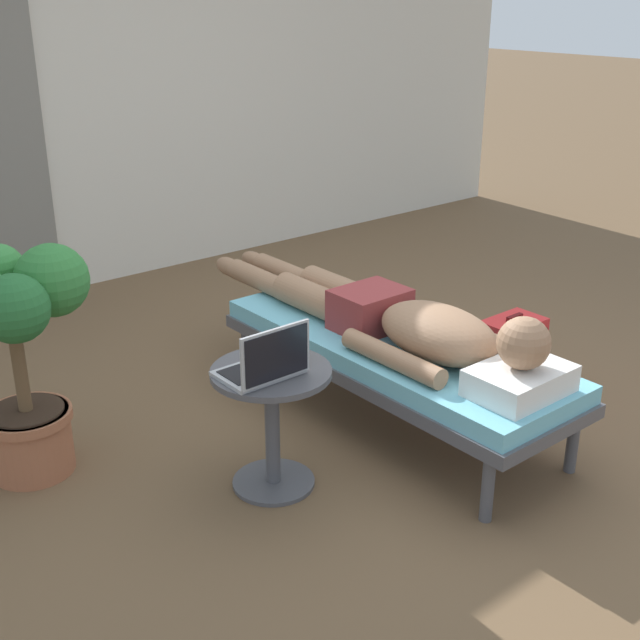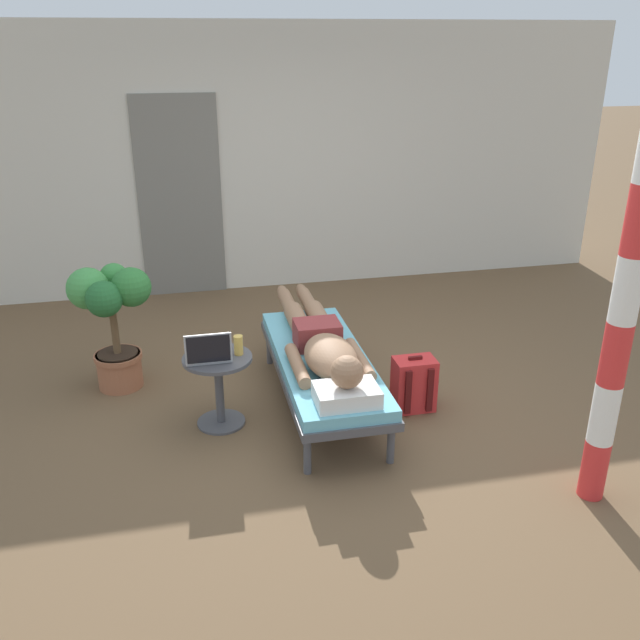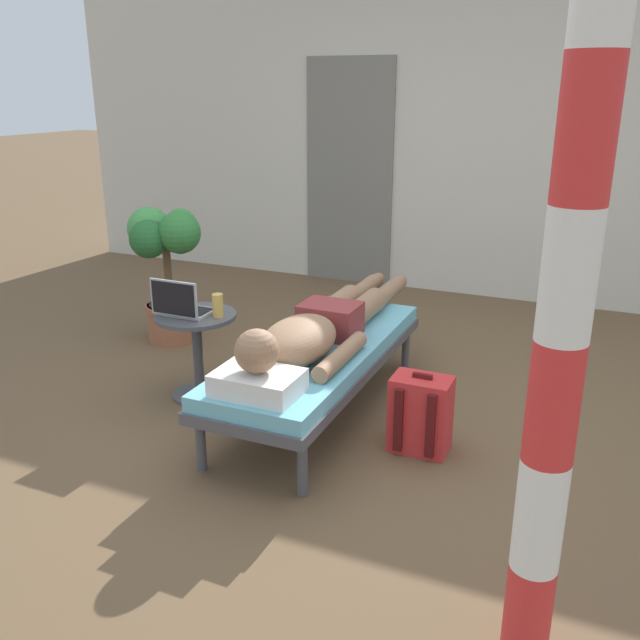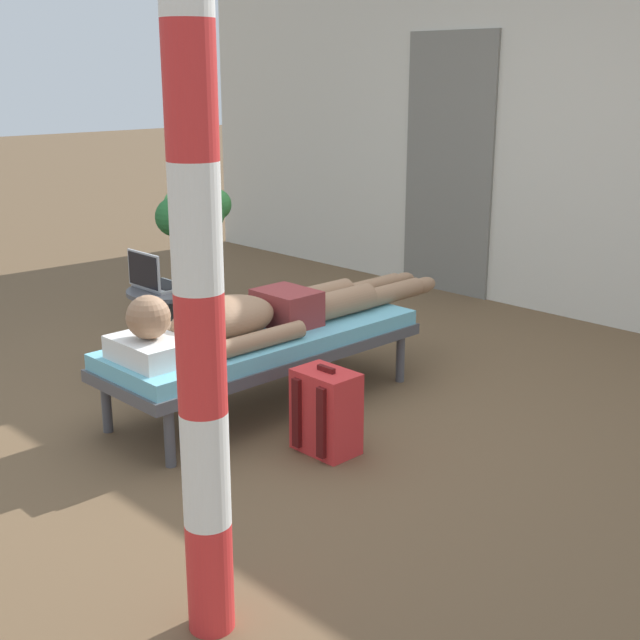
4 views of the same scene
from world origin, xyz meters
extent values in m
plane|color=brown|center=(0.00, 0.00, 0.00)|extent=(40.00, 40.00, 0.00)
cube|color=beige|center=(-0.06, 2.81, 1.35)|extent=(7.60, 0.20, 2.70)
cube|color=slate|center=(-0.94, 2.70, 1.02)|extent=(0.84, 0.03, 2.04)
cylinder|color=#4C4C51|center=(-0.33, 0.80, 0.14)|extent=(0.05, 0.05, 0.28)
cylinder|color=#4C4C51|center=(0.22, 0.80, 0.14)|extent=(0.05, 0.05, 0.28)
cylinder|color=#4C4C51|center=(-0.33, -0.80, 0.14)|extent=(0.05, 0.05, 0.28)
cylinder|color=#4C4C51|center=(0.22, -0.80, 0.14)|extent=(0.05, 0.05, 0.28)
cube|color=#4C4C51|center=(-0.06, 0.00, 0.31)|extent=(0.65, 1.80, 0.06)
cube|color=#6BB7CC|center=(-0.06, 0.00, 0.38)|extent=(0.62, 1.77, 0.08)
cube|color=white|center=(-0.06, -0.71, 0.47)|extent=(0.40, 0.28, 0.11)
sphere|color=#997051|center=(-0.06, -0.71, 0.64)|extent=(0.21, 0.21, 0.21)
ellipsoid|color=#997051|center=(-0.06, -0.27, 0.54)|extent=(0.35, 0.60, 0.23)
cylinder|color=#997051|center=(-0.28, -0.22, 0.46)|extent=(0.09, 0.55, 0.09)
cylinder|color=#997051|center=(0.16, -0.22, 0.46)|extent=(0.09, 0.55, 0.09)
cube|color=maroon|center=(-0.06, 0.16, 0.52)|extent=(0.33, 0.26, 0.19)
cylinder|color=#997051|center=(-0.14, 0.50, 0.49)|extent=(0.15, 0.42, 0.15)
cylinder|color=#997051|center=(-0.14, 0.93, 0.47)|extent=(0.11, 0.44, 0.11)
ellipsoid|color=#997051|center=(-0.14, 1.22, 0.47)|extent=(0.09, 0.20, 0.10)
cylinder|color=#997051|center=(0.03, 0.50, 0.49)|extent=(0.15, 0.42, 0.15)
cylinder|color=#997051|center=(0.03, 0.93, 0.47)|extent=(0.11, 0.44, 0.11)
ellipsoid|color=#997051|center=(0.03, 1.22, 0.47)|extent=(0.09, 0.20, 0.10)
cylinder|color=#4C4C51|center=(-0.81, -0.08, 0.01)|extent=(0.34, 0.34, 0.02)
cylinder|color=#4C4C51|center=(-0.81, -0.08, 0.26)|extent=(0.06, 0.06, 0.48)
cylinder|color=#4C4C51|center=(-0.81, -0.08, 0.51)|extent=(0.48, 0.48, 0.02)
cube|color=#A5A8AD|center=(-0.87, -0.08, 0.53)|extent=(0.31, 0.22, 0.02)
cube|color=black|center=(-0.87, -0.07, 0.54)|extent=(0.27, 0.15, 0.00)
cube|color=#A5A8AD|center=(-0.87, -0.20, 0.64)|extent=(0.31, 0.01, 0.21)
cube|color=black|center=(-0.87, -0.21, 0.64)|extent=(0.29, 0.00, 0.19)
cylinder|color=gold|center=(-0.66, -0.07, 0.59)|extent=(0.06, 0.06, 0.14)
cube|color=red|center=(0.59, -0.18, 0.20)|extent=(0.30, 0.20, 0.40)
cube|color=red|center=(0.59, -0.06, 0.13)|extent=(0.23, 0.04, 0.18)
cube|color=#531212|center=(0.51, -0.29, 0.20)|extent=(0.04, 0.02, 0.34)
cube|color=#531212|center=(0.67, -0.29, 0.20)|extent=(0.04, 0.02, 0.34)
cube|color=#531212|center=(0.59, -0.18, 0.41)|extent=(0.10, 0.02, 0.02)
cylinder|color=#9E5B3D|center=(-1.53, 0.65, 0.14)|extent=(0.34, 0.34, 0.28)
cylinder|color=#9E5B3D|center=(-1.53, 0.65, 0.26)|extent=(0.37, 0.37, 0.04)
cylinder|color=#332319|center=(-1.53, 0.65, 0.29)|extent=(0.31, 0.31, 0.01)
cylinder|color=brown|center=(-1.53, 0.65, 0.50)|extent=(0.06, 0.06, 0.45)
sphere|color=#2D7233|center=(-1.38, 0.60, 0.83)|extent=(0.30, 0.30, 0.30)
sphere|color=#38843D|center=(-1.51, 0.81, 0.85)|extent=(0.22, 0.22, 0.22)
sphere|color=#429347|center=(-1.69, 0.68, 0.82)|extent=(0.31, 0.31, 0.31)
sphere|color=#23602D|center=(-1.57, 0.50, 0.79)|extent=(0.27, 0.27, 0.27)
cylinder|color=red|center=(1.29, -1.38, 0.19)|extent=(0.15, 0.15, 0.38)
cylinder|color=white|center=(1.29, -1.38, 0.56)|extent=(0.15, 0.15, 0.38)
cylinder|color=red|center=(1.29, -1.38, 0.94)|extent=(0.15, 0.15, 0.38)
cylinder|color=white|center=(1.29, -1.38, 1.31)|extent=(0.15, 0.15, 0.38)
cylinder|color=red|center=(1.29, -1.38, 1.69)|extent=(0.15, 0.15, 0.38)
camera|label=1|loc=(-2.52, -2.46, 1.91)|focal=46.48mm
camera|label=2|loc=(-1.03, -4.35, 2.56)|focal=38.35mm
camera|label=3|loc=(1.39, -3.27, 1.80)|focal=38.38mm
camera|label=4|loc=(3.26, -2.80, 1.74)|focal=48.02mm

